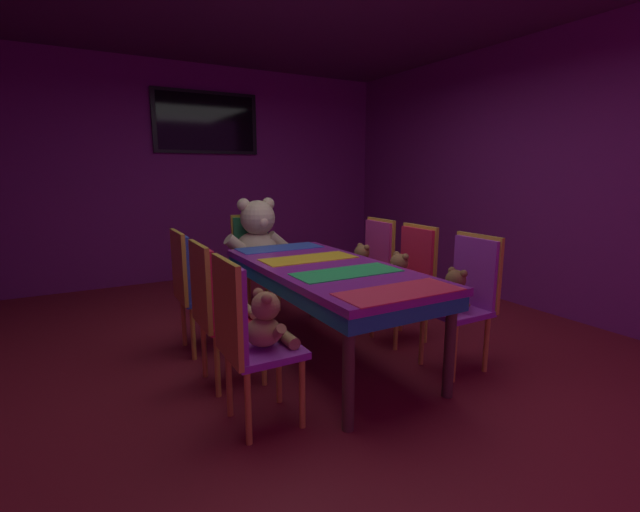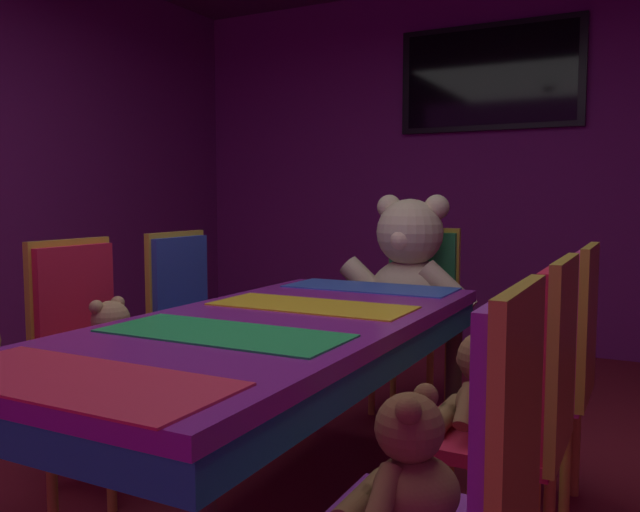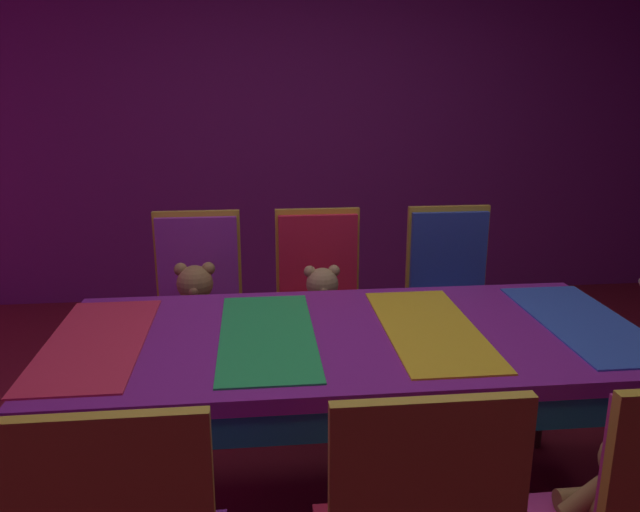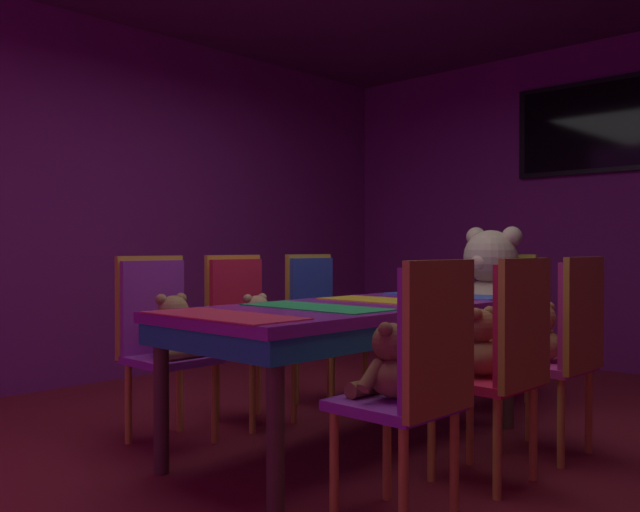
{
  "view_description": "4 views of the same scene",
  "coord_description": "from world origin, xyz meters",
  "views": [
    {
      "loc": [
        -1.62,
        -2.78,
        1.44
      ],
      "look_at": [
        -0.2,
        -0.25,
        0.87
      ],
      "focal_mm": 24.69,
      "sensor_mm": 36.0,
      "label": 1
    },
    {
      "loc": [
        1.15,
        -1.87,
        1.15
      ],
      "look_at": [
        0.09,
        0.19,
        0.94
      ],
      "focal_mm": 36.48,
      "sensor_mm": 36.0,
      "label": 2
    },
    {
      "loc": [
        1.99,
        -0.31,
        1.58
      ],
      "look_at": [
        0.12,
        -0.11,
        1.05
      ],
      "focal_mm": 35.22,
      "sensor_mm": 36.0,
      "label": 3
    },
    {
      "loc": [
        2.28,
        -2.65,
        1.03
      ],
      "look_at": [
        -0.17,
        -0.07,
        0.99
      ],
      "focal_mm": 38.41,
      "sensor_mm": 36.0,
      "label": 4
    }
  ],
  "objects": [
    {
      "name": "teddy_right_1",
      "position": [
        0.71,
        0.02,
        0.59
      ],
      "size": [
        0.25,
        0.33,
        0.31
      ],
      "rotation": [
        0.0,
        0.0,
        3.14
      ],
      "color": "olive",
      "rests_on": "chair_right_1"
    },
    {
      "name": "chair_left_1",
      "position": [
        -0.87,
        -0.01,
        0.6
      ],
      "size": [
        0.42,
        0.41,
        0.98
      ],
      "color": "red",
      "rests_on": "ground_plane"
    },
    {
      "name": "teddy_right_2",
      "position": [
        0.73,
        0.59,
        0.59
      ],
      "size": [
        0.24,
        0.31,
        0.3
      ],
      "rotation": [
        0.0,
        0.0,
        3.14
      ],
      "color": "olive",
      "rests_on": "chair_right_2"
    },
    {
      "name": "chair_left_2",
      "position": [
        -0.87,
        0.64,
        0.6
      ],
      "size": [
        0.42,
        0.41,
        0.98
      ],
      "color": "#2D47B2",
      "rests_on": "ground_plane"
    },
    {
      "name": "chair_right_1",
      "position": [
        0.85,
        0.02,
        0.6
      ],
      "size": [
        0.42,
        0.41,
        0.98
      ],
      "rotation": [
        0.0,
        0.0,
        3.14
      ],
      "color": "red",
      "rests_on": "ground_plane"
    },
    {
      "name": "king_teddy_bear",
      "position": [
        0.0,
        1.37,
        0.76
      ],
      "size": [
        0.75,
        0.58,
        0.71
      ],
      "rotation": [
        0.0,
        0.0,
        -1.57
      ],
      "color": "beige",
      "rests_on": "throne_chair"
    },
    {
      "name": "teddy_left_0",
      "position": [
        -0.73,
        -0.59,
        0.6
      ],
      "size": [
        0.27,
        0.35,
        0.33
      ],
      "color": "#9E7247",
      "rests_on": "chair_left_0"
    },
    {
      "name": "chair_right_0",
      "position": [
        0.85,
        -0.61,
        0.6
      ],
      "size": [
        0.42,
        0.41,
        0.98
      ],
      "rotation": [
        0.0,
        0.0,
        3.14
      ],
      "color": "purple",
      "rests_on": "ground_plane"
    },
    {
      "name": "chair_right_2",
      "position": [
        0.87,
        0.59,
        0.6
      ],
      "size": [
        0.42,
        0.41,
        0.98
      ],
      "rotation": [
        0.0,
        0.0,
        3.14
      ],
      "color": "#CC338C",
      "rests_on": "ground_plane"
    },
    {
      "name": "wall_right",
      "position": [
        2.6,
        0.0,
        1.4
      ],
      "size": [
        0.12,
        6.4,
        2.8
      ],
      "primitive_type": "cube",
      "color": "#721E72",
      "rests_on": "ground_plane"
    },
    {
      "name": "throne_chair",
      "position": [
        0.0,
        1.54,
        0.6
      ],
      "size": [
        0.41,
        0.42,
        0.98
      ],
      "rotation": [
        0.0,
        0.0,
        -1.57
      ],
      "color": "#268C4C",
      "rests_on": "ground_plane"
    },
    {
      "name": "wall_back",
      "position": [
        0.0,
        3.2,
        1.4
      ],
      "size": [
        5.2,
        0.12,
        2.8
      ],
      "primitive_type": "cube",
      "color": "#721E72",
      "rests_on": "ground_plane"
    },
    {
      "name": "wall_tv",
      "position": [
        0.0,
        3.11,
        2.05
      ],
      "size": [
        1.36,
        0.06,
        0.79
      ],
      "color": "black"
    },
    {
      "name": "teddy_right_0",
      "position": [
        0.71,
        -0.61,
        0.58
      ],
      "size": [
        0.24,
        0.31,
        0.3
      ],
      "rotation": [
        0.0,
        0.0,
        3.14
      ],
      "color": "brown",
      "rests_on": "chair_right_0"
    },
    {
      "name": "chair_left_0",
      "position": [
        -0.88,
        -0.59,
        0.6
      ],
      "size": [
        0.42,
        0.41,
        0.98
      ],
      "color": "purple",
      "rests_on": "ground_plane"
    },
    {
      "name": "banquet_table",
      "position": [
        0.0,
        0.0,
        0.65
      ],
      "size": [
        0.9,
        2.02,
        0.75
      ],
      "color": "purple",
      "rests_on": "ground_plane"
    },
    {
      "name": "teddy_left_1",
      "position": [
        -0.73,
        -0.01,
        0.59
      ],
      "size": [
        0.25,
        0.32,
        0.3
      ],
      "color": "tan",
      "rests_on": "chair_left_1"
    },
    {
      "name": "ground_plane",
      "position": [
        0.0,
        0.0,
        0.0
      ],
      "size": [
        7.9,
        7.9,
        0.0
      ],
      "primitive_type": "plane",
      "color": "maroon"
    }
  ]
}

